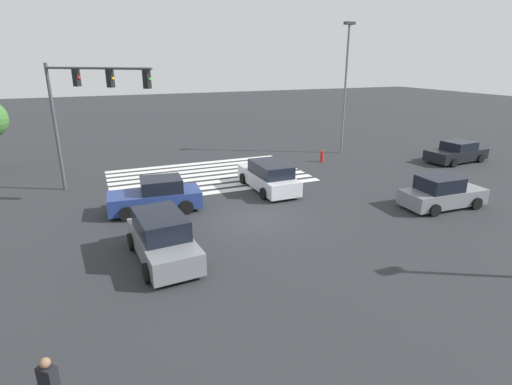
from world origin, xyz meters
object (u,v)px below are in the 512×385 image
at_px(car_1, 457,153).
at_px(fire_hydrant, 322,156).
at_px(car_2, 162,238).
at_px(traffic_signal_mast, 83,100).
at_px(car_4, 269,176).
at_px(street_light_pole_b, 346,79).
at_px(car_3, 442,193).
at_px(car_5, 156,196).

height_order(car_1, fire_hydrant, car_1).
relative_size(car_2, fire_hydrant, 5.16).
height_order(traffic_signal_mast, car_1, traffic_signal_mast).
bearing_deg(traffic_signal_mast, car_4, 27.32).
relative_size(car_1, street_light_pole_b, 0.49).
height_order(street_light_pole_b, fire_hydrant, street_light_pole_b).
distance_m(car_1, street_light_pole_b, 9.60).
bearing_deg(car_1, car_3, 33.96).
relative_size(traffic_signal_mast, car_1, 1.47).
distance_m(car_3, car_5, 14.05).
xyz_separation_m(traffic_signal_mast, car_2, (-2.09, 8.92, -4.27)).
bearing_deg(car_2, car_5, 168.67).
height_order(traffic_signal_mast, car_2, traffic_signal_mast).
xyz_separation_m(car_2, car_5, (-0.61, -5.06, -0.07)).
relative_size(traffic_signal_mast, car_3, 1.61).
relative_size(car_5, street_light_pole_b, 0.46).
distance_m(car_3, fire_hydrant, 10.28).
height_order(car_2, fire_hydrant, car_2).
relative_size(car_1, car_3, 1.10).
bearing_deg(car_3, car_5, 161.61).
bearing_deg(street_light_pole_b, car_3, 78.88).
bearing_deg(car_1, car_5, 0.25).
relative_size(car_4, fire_hydrant, 5.69).
bearing_deg(car_4, fire_hydrant, -54.89).
bearing_deg(street_light_pole_b, car_5, 25.28).
xyz_separation_m(traffic_signal_mast, car_5, (-2.70, 3.87, -4.34)).
bearing_deg(car_2, car_1, 102.47).
distance_m(traffic_signal_mast, car_3, 18.65).
height_order(car_3, fire_hydrant, car_3).
xyz_separation_m(car_4, fire_hydrant, (-6.19, -4.38, -0.34)).
bearing_deg(car_1, car_4, -1.52).
bearing_deg(car_1, traffic_signal_mast, -9.37).
height_order(car_4, fire_hydrant, car_4).
height_order(car_3, car_4, car_4).
distance_m(traffic_signal_mast, car_4, 10.47).
height_order(car_1, car_4, car_4).
height_order(car_1, car_3, car_3).
height_order(car_4, car_5, car_5).
relative_size(car_2, car_5, 1.00).
xyz_separation_m(car_1, car_2, (22.16, 6.75, 0.14)).
xyz_separation_m(traffic_signal_mast, car_3, (-15.87, 8.77, -4.37)).
bearing_deg(car_4, car_2, 130.55).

